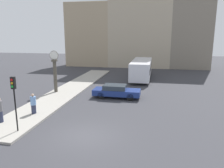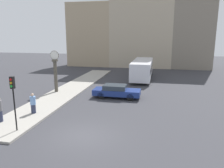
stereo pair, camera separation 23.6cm
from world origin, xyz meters
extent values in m
plane|color=#38383D|center=(0.00, 0.00, 0.00)|extent=(120.00, 120.00, 0.00)
cube|color=#A39E93|center=(-5.41, 11.51, 0.07)|extent=(3.36, 27.01, 0.15)
cube|color=tan|center=(-9.56, 32.32, 6.27)|extent=(8.87, 5.00, 12.55)
cube|color=#B7A88E|center=(0.80, 32.32, 9.67)|extent=(11.84, 5.00, 19.35)
cube|color=gray|center=(10.35, 32.32, 8.30)|extent=(7.28, 5.00, 16.60)
cube|color=navy|center=(0.44, 8.97, 0.58)|extent=(4.73, 1.81, 0.57)
cube|color=#2D3842|center=(0.25, 8.97, 1.09)|extent=(2.27, 1.63, 0.45)
cylinder|color=black|center=(1.91, 9.76, 0.34)|extent=(0.69, 0.22, 0.69)
cylinder|color=black|center=(1.91, 8.17, 0.34)|extent=(0.69, 0.22, 0.69)
cylinder|color=black|center=(-1.02, 9.76, 0.34)|extent=(0.69, 0.22, 0.69)
cylinder|color=black|center=(-1.02, 8.17, 0.34)|extent=(0.69, 0.22, 0.69)
cube|color=silver|center=(2.18, 19.43, 1.53)|extent=(2.59, 9.69, 2.33)
cube|color=#1E232D|center=(2.18, 19.43, 1.67)|extent=(2.62, 9.49, 0.70)
cylinder|color=black|center=(3.34, 22.43, 0.45)|extent=(0.28, 0.90, 0.90)
cylinder|color=black|center=(1.02, 22.43, 0.45)|extent=(0.28, 0.90, 0.90)
cylinder|color=black|center=(3.34, 16.42, 0.45)|extent=(0.28, 0.90, 0.90)
cylinder|color=black|center=(1.02, 16.42, 0.45)|extent=(0.28, 0.90, 0.90)
cylinder|color=black|center=(-4.35, -0.43, 1.54)|extent=(0.09, 0.09, 2.79)
cube|color=black|center=(-4.35, -0.43, 3.32)|extent=(0.26, 0.20, 0.76)
cylinder|color=red|center=(-4.35, -0.55, 3.52)|extent=(0.15, 0.04, 0.15)
cylinder|color=orange|center=(-4.35, -0.55, 3.32)|extent=(0.15, 0.04, 0.15)
cylinder|color=green|center=(-4.35, -0.55, 3.11)|extent=(0.15, 0.04, 0.15)
cylinder|color=#4C473D|center=(-6.42, 9.44, 1.80)|extent=(0.37, 0.37, 3.31)
cube|color=#4C473D|center=(-6.42, 9.44, 3.57)|extent=(0.48, 0.48, 0.22)
cylinder|color=#4C473D|center=(-6.42, 9.44, 4.12)|extent=(0.96, 0.04, 0.96)
cylinder|color=white|center=(-6.42, 9.44, 4.12)|extent=(0.89, 0.06, 0.89)
cylinder|color=#2D334C|center=(-5.08, 2.73, 0.50)|extent=(0.36, 0.36, 0.70)
cylinder|color=#729ED8|center=(-5.08, 2.73, 1.18)|extent=(0.43, 0.43, 0.66)
sphere|color=tan|center=(-5.08, 2.73, 1.63)|extent=(0.24, 0.24, 0.24)
cylinder|color=#2D334C|center=(-6.41, 0.63, 0.56)|extent=(0.35, 0.35, 0.81)
camera|label=1|loc=(4.23, -12.06, 6.14)|focal=35.00mm
camera|label=2|loc=(4.46, -12.01, 6.14)|focal=35.00mm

